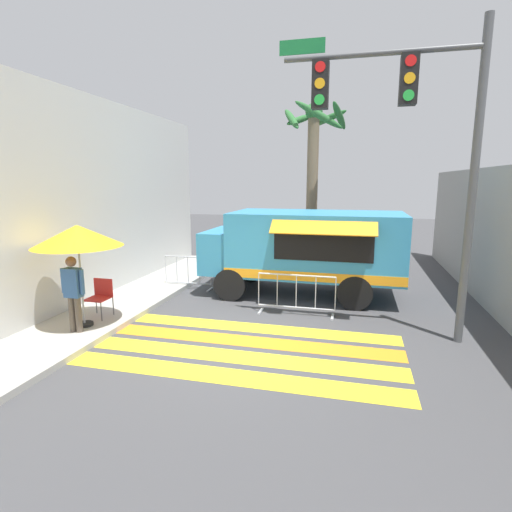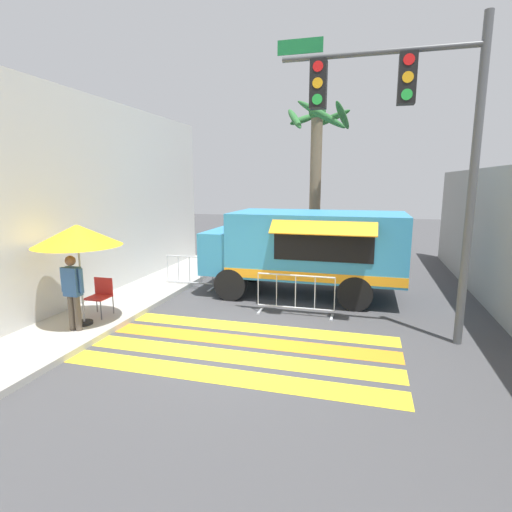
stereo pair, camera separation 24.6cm
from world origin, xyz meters
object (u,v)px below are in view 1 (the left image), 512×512
Objects in this scene: traffic_signal_pole at (410,123)px; vendor_person at (73,290)px; food_truck at (301,246)px; palm_tree at (313,161)px; patio_umbrella at (78,236)px; folding_chair at (100,294)px; barricade_front at (296,295)px; barricade_side at (188,273)px.

vendor_person is (-6.44, -1.68, -3.27)m from traffic_signal_pole.
food_truck is 5.98m from vendor_person.
patio_umbrella is at bearing -118.11° from palm_tree.
palm_tree is (-0.09, 3.52, 2.51)m from food_truck.
food_truck is 5.81m from patio_umbrella.
food_truck reaches higher than patio_umbrella.
patio_umbrella is at bearing -108.35° from folding_chair.
barricade_side is (-3.51, 1.58, -0.01)m from barricade_front.
vendor_person is 9.31m from palm_tree.
folding_chair is at bearing -104.33° from barricade_side.
food_truck is 0.90× the size of traffic_signal_pole.
patio_umbrella is at bearing -135.64° from food_truck.
food_truck is 2.90× the size of barricade_front.
folding_chair is 8.66m from palm_tree.
barricade_side is (-5.75, 2.45, -3.82)m from traffic_signal_pole.
vendor_person is (0.11, -1.00, 0.38)m from folding_chair.
traffic_signal_pole reaches higher than barricade_front.
traffic_signal_pole is 2.79× the size of patio_umbrella.
vendor_person is at bearing -105.55° from folding_chair.
palm_tree is (4.07, 6.90, 3.28)m from folding_chair.
vendor_person is (0.07, -0.35, -1.06)m from patio_umbrella.
palm_tree is at bearing 49.00° from barricade_side.
food_truck is at bearing 17.42° from folding_chair.
food_truck is 3.70× the size of barricade_side.
palm_tree is (-0.24, 5.34, 3.44)m from barricade_front.
palm_tree is at bearing 55.94° from vendor_person.
traffic_signal_pole reaches higher than vendor_person.
barricade_front is (-2.24, 0.87, -3.80)m from traffic_signal_pole.
food_truck reaches higher than vendor_person.
barricade_side is at bearing 54.05° from folding_chair.
patio_umbrella is 1.48× the size of barricade_side.
traffic_signal_pole reaches higher than folding_chair.
patio_umbrella reaches higher than barricade_front.
palm_tree is at bearing 61.89° from patio_umbrella.
folding_chair is at bearing -120.57° from palm_tree.
folding_chair is 1.08m from vendor_person.
food_truck is 0.93× the size of palm_tree.
food_truck is at bearing 131.48° from traffic_signal_pole.
folding_chair is 3.24m from barricade_side.
palm_tree is at bearing 111.71° from traffic_signal_pole.
vendor_person is at bearing -116.66° from palm_tree.
barricade_side is (0.80, 3.13, -0.16)m from folding_chair.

